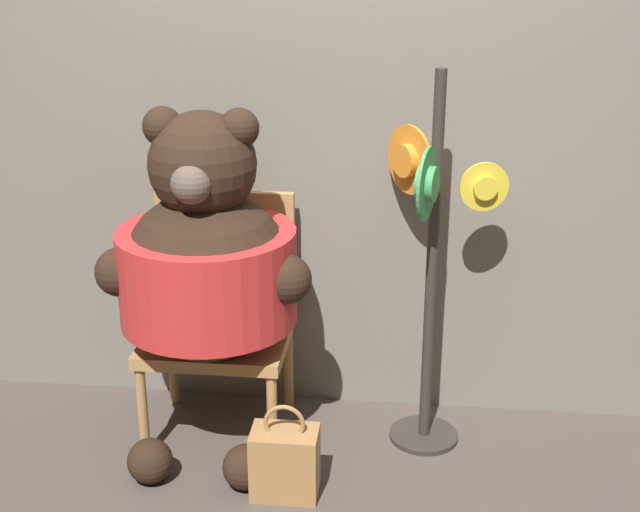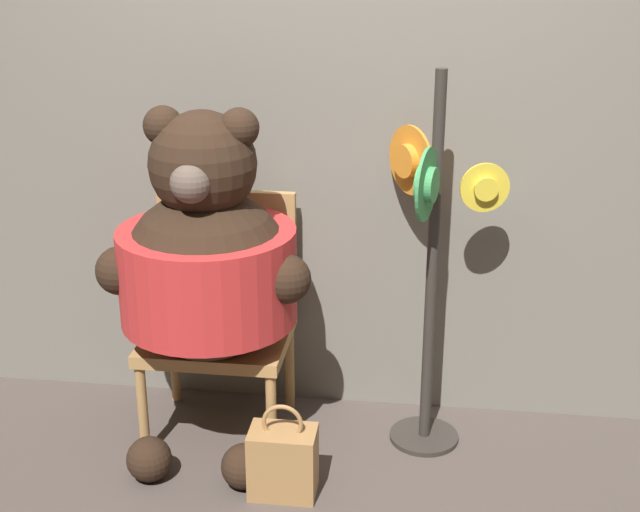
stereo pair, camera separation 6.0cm
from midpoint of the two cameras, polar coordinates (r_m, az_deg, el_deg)
name	(u,v)px [view 2 (the right image)]	position (r m, az deg, el deg)	size (l,w,h in m)	color
ground_plane	(311,497)	(3.39, -0.04, -15.19)	(14.00, 14.00, 0.00)	#4C423D
wall_back	(337,109)	(3.58, 1.58, 9.37)	(8.00, 0.10, 2.57)	slate
chair	(222,308)	(3.63, -5.83, -3.36)	(0.57, 0.50, 0.97)	#B2844C
teddy_bear	(207,264)	(3.38, -6.74, -0.51)	(0.81, 0.72, 1.37)	black
hat_display_rack	(429,251)	(3.39, 7.52, 0.33)	(0.46, 0.50, 1.50)	#332D28
handbag_on_ground	(283,461)	(3.34, -1.86, -12.97)	(0.25, 0.16, 0.37)	#A87A47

